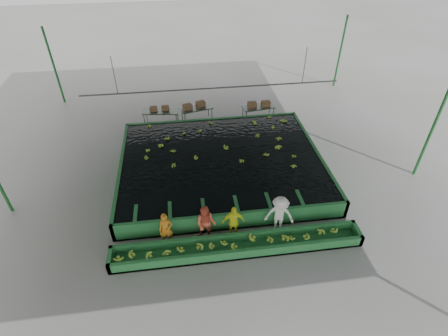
{
  "coord_description": "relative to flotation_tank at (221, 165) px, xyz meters",
  "views": [
    {
      "loc": [
        -1.78,
        -12.45,
        11.13
      ],
      "look_at": [
        0.0,
        0.5,
        1.0
      ],
      "focal_mm": 28.0,
      "sensor_mm": 36.0,
      "label": 1
    }
  ],
  "objects": [
    {
      "name": "shed_roof",
      "position": [
        0.0,
        -1.5,
        4.55
      ],
      "size": [
        20.0,
        22.0,
        0.04
      ],
      "primitive_type": "cube",
      "color": "gray",
      "rests_on": "shed_posts"
    },
    {
      "name": "box_stack_right",
      "position": [
        3.01,
        5.03,
        0.45
      ],
      "size": [
        1.41,
        0.41,
        0.3
      ],
      "primitive_type": null,
      "rotation": [
        0.0,
        0.0,
        0.01
      ],
      "color": "brown",
      "rests_on": "packing_table_right"
    },
    {
      "name": "box_stack_mid",
      "position": [
        -0.97,
        5.45,
        0.43
      ],
      "size": [
        1.47,
        0.83,
        0.3
      ],
      "primitive_type": null,
      "rotation": [
        0.0,
        0.0,
        0.33
      ],
      "color": "brown",
      "rests_on": "packing_table_mid"
    },
    {
      "name": "tank_water",
      "position": [
        0.0,
        -0.0,
        0.4
      ],
      "size": [
        9.7,
        7.7,
        0.0
      ],
      "primitive_type": "cube",
      "color": "black",
      "rests_on": "flotation_tank"
    },
    {
      "name": "flotation_tank",
      "position": [
        0.0,
        0.0,
        0.0
      ],
      "size": [
        10.0,
        8.0,
        0.9
      ],
      "primitive_type": null,
      "color": "#246C33",
      "rests_on": "ground"
    },
    {
      "name": "floating_bananas",
      "position": [
        0.0,
        0.8,
        0.4
      ],
      "size": [
        9.48,
        6.46,
        0.13
      ],
      "primitive_type": null,
      "color": "#8AB431",
      "rests_on": "tank_water"
    },
    {
      "name": "rail_hanger_right",
      "position": [
        5.0,
        3.5,
        3.55
      ],
      "size": [
        0.04,
        0.04,
        2.0
      ],
      "primitive_type": "cylinder",
      "color": "#59605B",
      "rests_on": "shed_roof"
    },
    {
      "name": "worker_c",
      "position": [
        -0.08,
        -4.3,
        0.34
      ],
      "size": [
        0.93,
        0.4,
        1.58
      ],
      "primitive_type": "imported",
      "rotation": [
        0.0,
        0.0,
        -0.01
      ],
      "color": "yellow",
      "rests_on": "ground"
    },
    {
      "name": "worker_b",
      "position": [
        -1.18,
        -4.3,
        0.4
      ],
      "size": [
        0.99,
        0.87,
        1.7
      ],
      "primitive_type": "imported",
      "rotation": [
        0.0,
        0.0,
        -0.31
      ],
      "color": "#D95839",
      "rests_on": "ground"
    },
    {
      "name": "rail_hanger_left",
      "position": [
        -5.0,
        3.5,
        3.55
      ],
      "size": [
        0.04,
        0.04,
        2.0
      ],
      "primitive_type": "cylinder",
      "color": "#59605B",
      "rests_on": "shed_roof"
    },
    {
      "name": "cableway_rail",
      "position": [
        0.0,
        3.5,
        2.55
      ],
      "size": [
        0.08,
        0.08,
        14.0
      ],
      "primitive_type": "cylinder",
      "color": "#59605B",
      "rests_on": "shed_roof"
    },
    {
      "name": "ground",
      "position": [
        0.0,
        -1.5,
        -0.45
      ],
      "size": [
        80.0,
        80.0,
        0.0
      ],
      "primitive_type": "plane",
      "color": "gray",
      "rests_on": "ground"
    },
    {
      "name": "worker_d",
      "position": [
        1.82,
        -4.3,
        0.47
      ],
      "size": [
        1.32,
        0.96,
        1.84
      ],
      "primitive_type": "imported",
      "rotation": [
        0.0,
        0.0,
        -0.25
      ],
      "color": "white",
      "rests_on": "ground"
    },
    {
      "name": "trough_bananas",
      "position": [
        0.0,
        -5.1,
        -0.05
      ],
      "size": [
        9.16,
        0.61,
        0.12
      ],
      "primitive_type": null,
      "color": "#8AB431",
      "rests_on": "sorting_trough"
    },
    {
      "name": "sorting_trough",
      "position": [
        0.0,
        -5.1,
        -0.2
      ],
      "size": [
        10.0,
        1.0,
        0.5
      ],
      "primitive_type": null,
      "color": "#246C33",
      "rests_on": "ground"
    },
    {
      "name": "box_stack_left",
      "position": [
        -3.08,
        5.21,
        0.53
      ],
      "size": [
        1.16,
        0.35,
        0.25
      ],
      "primitive_type": null,
      "rotation": [
        0.0,
        0.0,
        0.03
      ],
      "color": "brown",
      "rests_on": "packing_table_left"
    },
    {
      "name": "shed_posts",
      "position": [
        0.0,
        -1.5,
        2.05
      ],
      "size": [
        20.0,
        22.0,
        5.0
      ],
      "primitive_type": null,
      "color": "#1F6229",
      "rests_on": "ground"
    },
    {
      "name": "packing_table_right",
      "position": [
        2.98,
        4.99,
        0.0
      ],
      "size": [
        2.06,
        1.04,
        0.9
      ],
      "primitive_type": null,
      "rotation": [
        0.0,
        0.0,
        0.13
      ],
      "color": "#59605B",
      "rests_on": "ground"
    },
    {
      "name": "packing_table_left",
      "position": [
        -3.03,
        5.16,
        0.04
      ],
      "size": [
        2.24,
        1.12,
        0.98
      ],
      "primitive_type": null,
      "rotation": [
        0.0,
        0.0,
        -0.13
      ],
      "color": "#59605B",
      "rests_on": "ground"
    },
    {
      "name": "packing_table_mid",
      "position": [
        -0.82,
        5.39,
        -0.01
      ],
      "size": [
        2.06,
        1.2,
        0.88
      ],
      "primitive_type": null,
      "rotation": [
        0.0,
        0.0,
        0.23
      ],
      "color": "#59605B",
      "rests_on": "ground"
    },
    {
      "name": "worker_a",
      "position": [
        -2.77,
        -4.3,
        0.31
      ],
      "size": [
        0.56,
        0.37,
        1.53
      ],
      "primitive_type": "imported",
      "rotation": [
        0.0,
        0.0,
        0.01
      ],
      "color": "#C67518",
      "rests_on": "ground"
    }
  ]
}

